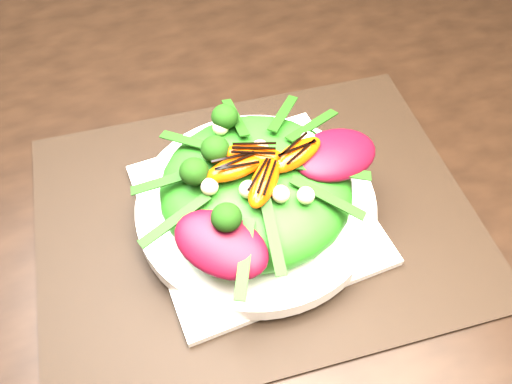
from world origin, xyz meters
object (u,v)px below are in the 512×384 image
object	(u,v)px
lettuce_mound	(256,188)
dining_table	(164,153)
salad_bowl	(256,205)
plate_base	(256,213)
orange_segment	(259,156)
placemat	(256,216)

from	to	relation	value
lettuce_mound	dining_table	bearing A→B (deg)	116.89
dining_table	salad_bowl	xyz separation A→B (m)	(0.08, -0.15, 0.04)
plate_base	salad_bowl	world-z (taller)	salad_bowl
plate_base	orange_segment	world-z (taller)	orange_segment
plate_base	orange_segment	xyz separation A→B (m)	(0.00, 0.01, 0.09)
placemat	lettuce_mound	bearing A→B (deg)	0.00
salad_bowl	plate_base	bearing A→B (deg)	0.00
dining_table	placemat	size ratio (longest dim) A/B	3.29
dining_table	plate_base	world-z (taller)	dining_table
plate_base	salad_bowl	distance (m)	0.01
plate_base	lettuce_mound	world-z (taller)	lettuce_mound
lettuce_mound	placemat	bearing A→B (deg)	180.00
plate_base	placemat	bearing A→B (deg)	180.00
orange_segment	dining_table	bearing A→B (deg)	119.34
dining_table	orange_segment	xyz separation A→B (m)	(0.08, -0.14, 0.12)
lettuce_mound	orange_segment	bearing A→B (deg)	49.82
placemat	plate_base	xyz separation A→B (m)	(0.00, 0.00, 0.01)
dining_table	lettuce_mound	world-z (taller)	dining_table
dining_table	plate_base	size ratio (longest dim) A/B	6.73
salad_bowl	lettuce_mound	xyz separation A→B (m)	(0.00, 0.00, 0.03)
plate_base	dining_table	bearing A→B (deg)	116.89
dining_table	orange_segment	world-z (taller)	dining_table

